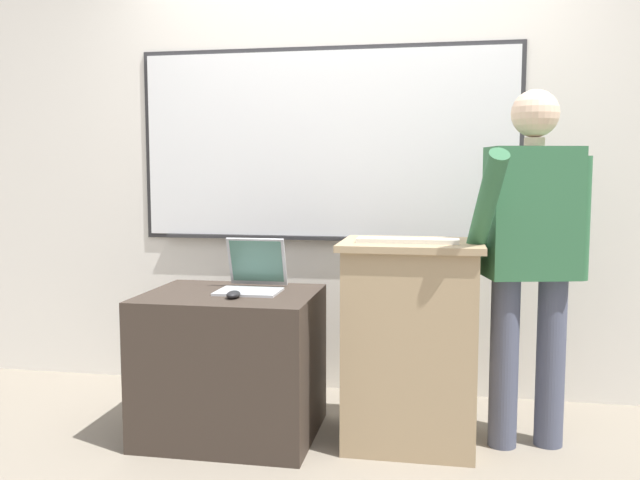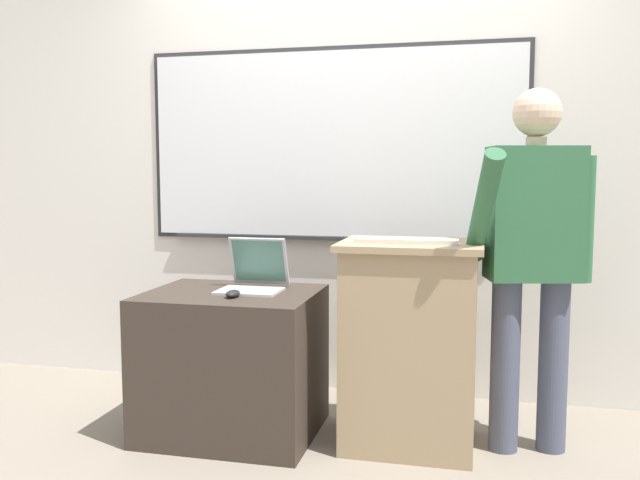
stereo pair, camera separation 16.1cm
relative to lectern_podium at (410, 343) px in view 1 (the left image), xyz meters
name	(u,v)px [view 1 (the left image)]	position (x,y,z in m)	size (l,w,h in m)	color
back_wall	(348,164)	(-0.40, 0.78, 0.83)	(6.40, 0.17, 2.61)	silver
lectern_podium	(410,343)	(0.00, 0.00, 0.00)	(0.64, 0.51, 0.95)	tan
side_desk	(232,364)	(-0.85, -0.05, -0.13)	(0.81, 0.65, 0.69)	#382D26
person_presenter	(531,246)	(0.53, 0.06, 0.46)	(0.56, 0.58, 1.62)	#474C60
laptop	(253,274)	(-0.76, 0.05, 0.29)	(0.29, 0.31, 0.25)	#B7BABF
wireless_keyboard	(408,240)	(-0.02, -0.06, 0.48)	(0.45, 0.12, 0.02)	beige
computer_mouse_by_laptop	(233,294)	(-0.79, -0.18, 0.23)	(0.06, 0.10, 0.03)	black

